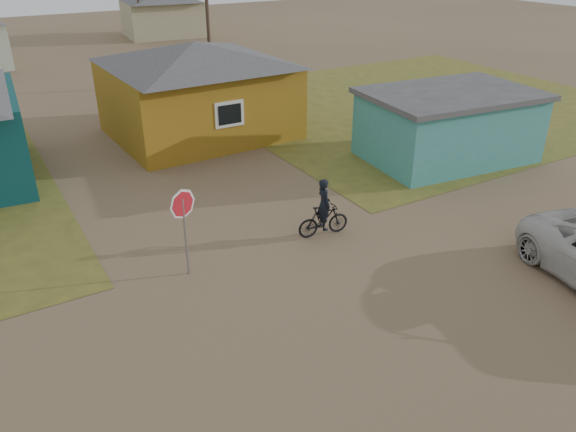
% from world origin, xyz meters
% --- Properties ---
extents(ground, '(120.00, 120.00, 0.00)m').
position_xyz_m(ground, '(0.00, 0.00, 0.00)').
color(ground, brown).
extents(grass_ne, '(20.00, 18.00, 0.00)m').
position_xyz_m(grass_ne, '(14.00, 13.00, 0.01)').
color(grass_ne, olive).
rests_on(grass_ne, ground).
extents(house_yellow, '(7.72, 6.76, 3.90)m').
position_xyz_m(house_yellow, '(2.50, 14.00, 2.00)').
color(house_yellow, '#936716').
rests_on(house_yellow, ground).
extents(shed_turquoise, '(6.71, 4.93, 2.60)m').
position_xyz_m(shed_turquoise, '(9.50, 6.50, 1.31)').
color(shed_turquoise, teal).
rests_on(shed_turquoise, ground).
extents(house_beige_east, '(6.95, 6.05, 3.60)m').
position_xyz_m(house_beige_east, '(10.00, 40.00, 1.86)').
color(house_beige_east, tan).
rests_on(house_beige_east, ground).
extents(utility_pole_near, '(1.40, 0.20, 8.00)m').
position_xyz_m(utility_pole_near, '(6.50, 22.00, 4.14)').
color(utility_pole_near, '#443428').
rests_on(utility_pole_near, ground).
extents(stop_sign, '(0.77, 0.07, 2.36)m').
position_xyz_m(stop_sign, '(-2.16, 3.70, 1.74)').
color(stop_sign, gray).
rests_on(stop_sign, ground).
extents(cyclist, '(1.59, 0.66, 1.75)m').
position_xyz_m(cyclist, '(1.95, 3.67, 0.64)').
color(cyclist, black).
rests_on(cyclist, ground).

